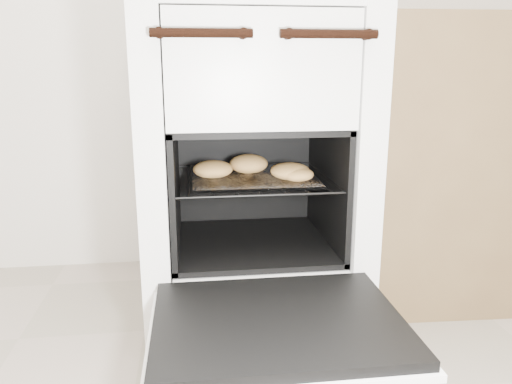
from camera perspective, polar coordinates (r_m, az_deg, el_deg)
stove at (r=1.45m, az=-0.72°, el=3.25°), size 0.59×0.65×0.90m
oven_door at (r=1.07m, az=2.50°, el=-14.95°), size 0.53×0.41×0.04m
oven_rack at (r=1.39m, az=-0.41°, el=1.62°), size 0.43×0.41×0.01m
foil_sheet at (r=1.37m, az=-0.31°, el=1.68°), size 0.33×0.29×0.01m
baked_rolls at (r=1.36m, az=0.40°, el=2.69°), size 0.35×0.26×0.05m
counter at (r=1.78m, az=23.75°, el=3.61°), size 0.88×0.60×0.85m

